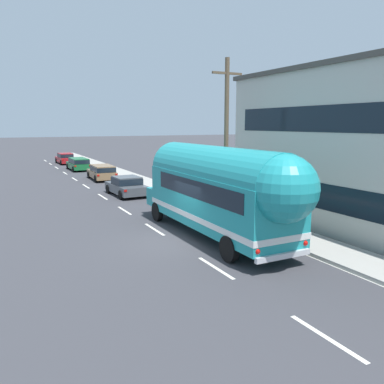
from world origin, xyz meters
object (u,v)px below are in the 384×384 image
at_px(car_third, 78,163).
at_px(utility_pole, 226,136).
at_px(painted_bus, 221,189).
at_px(car_fourth, 65,158).
at_px(car_lead, 127,185).
at_px(car_second, 102,171).

bearing_deg(car_third, utility_pole, -83.91).
distance_m(painted_bus, car_fourth, 38.28).
distance_m(utility_pole, car_lead, 9.93).
xyz_separation_m(painted_bus, car_lead, (-0.24, 12.56, -1.57)).
bearing_deg(painted_bus, car_third, 90.30).
bearing_deg(car_lead, utility_pole, -71.81).
bearing_deg(painted_bus, car_fourth, 90.25).
distance_m(car_second, car_fourth, 17.02).
height_order(painted_bus, car_second, painted_bus).
relative_size(utility_pole, car_third, 1.81).
bearing_deg(painted_bus, car_lead, 91.10).
bearing_deg(car_lead, car_second, 86.89).
distance_m(car_lead, car_second, 8.68).
distance_m(car_second, car_third, 8.73).
xyz_separation_m(car_second, car_third, (-0.38, 8.72, 0.01)).
bearing_deg(car_fourth, utility_pole, -85.35).
height_order(car_lead, car_fourth, same).
bearing_deg(car_fourth, car_lead, -90.17).
height_order(painted_bus, car_third, painted_bus).
bearing_deg(car_third, car_second, -87.47).
height_order(utility_pole, car_fourth, utility_pole).
bearing_deg(car_third, car_fourth, 90.08).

